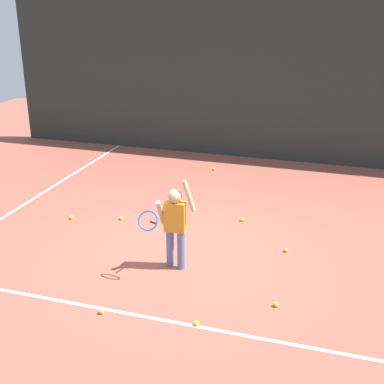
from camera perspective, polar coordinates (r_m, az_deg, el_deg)
ground_plane at (r=8.11m, az=-0.86°, el=-6.42°), size 20.00×20.00×0.00m
court_line_baseline at (r=6.63m, az=-5.95°, el=-13.38°), size 9.00×0.05×0.00m
court_line_sideline at (r=10.40m, az=-17.60°, el=-1.04°), size 0.05×9.00×0.00m
back_fence_windscreen at (r=12.32m, az=6.77°, el=12.67°), size 12.31×0.08×3.94m
fence_post_0 at (r=14.70m, az=-17.48°, el=13.51°), size 0.09×0.09×4.09m
fence_post_1 at (r=13.25m, az=-6.37°, el=13.59°), size 0.09×0.09×4.09m
fence_post_2 at (r=12.37m, az=6.84°, el=13.05°), size 0.09×0.09×4.09m
tennis_player at (r=7.32m, az=-1.98°, el=-3.28°), size 0.69×0.61×1.35m
tennis_ball_0 at (r=9.41m, az=-13.17°, el=-2.73°), size 0.07×0.07×0.07m
tennis_ball_1 at (r=11.70m, az=2.39°, el=2.56°), size 0.07×0.07×0.07m
tennis_ball_2 at (r=6.83m, az=9.24°, el=-12.13°), size 0.07×0.07×0.07m
tennis_ball_3 at (r=6.41m, az=0.50°, el=-14.27°), size 0.07×0.07×0.07m
tennis_ball_4 at (r=9.12m, az=5.57°, el=-3.03°), size 0.07×0.07×0.07m
tennis_ball_5 at (r=8.17m, az=10.32°, el=-6.30°), size 0.07×0.07×0.07m
tennis_ball_6 at (r=6.71m, az=-9.97°, el=-12.83°), size 0.07×0.07×0.07m
tennis_ball_7 at (r=9.22m, az=-7.84°, el=-2.87°), size 0.07×0.07×0.07m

